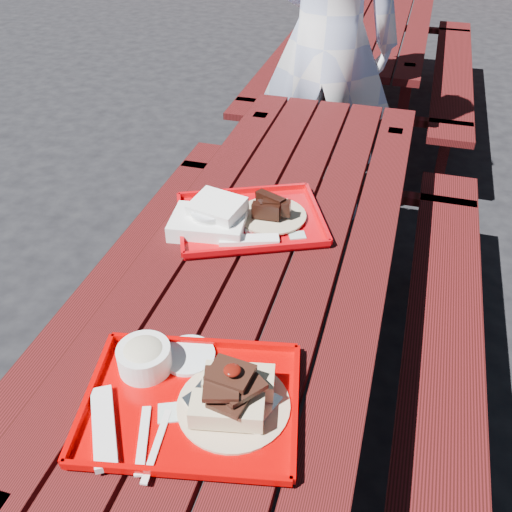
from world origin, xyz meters
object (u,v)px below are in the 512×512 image
object	(u,v)px
far_tray	(248,218)
person	(327,41)
near_tray	(192,388)
picnic_table_near	(269,293)
picnic_table_far	(372,44)

from	to	relation	value
far_tray	person	size ratio (longest dim) A/B	0.30
near_tray	picnic_table_near	bearing A→B (deg)	88.78
near_tray	picnic_table_far	bearing A→B (deg)	89.78
person	near_tray	bearing A→B (deg)	89.45
picnic_table_near	far_tray	distance (m)	0.25
picnic_table_far	person	size ratio (longest dim) A/B	1.26
far_tray	person	bearing A→B (deg)	90.04
picnic_table_far	far_tray	xyz separation A→B (m)	(-0.10, -2.70, 0.21)
near_tray	person	world-z (taller)	person
far_tray	person	distance (m)	1.36
picnic_table_near	near_tray	size ratio (longest dim) A/B	4.50
picnic_table_far	near_tray	size ratio (longest dim) A/B	4.50
near_tray	person	xyz separation A→B (m)	(-0.09, 2.06, 0.17)
picnic_table_far	person	world-z (taller)	person
near_tray	person	distance (m)	2.07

